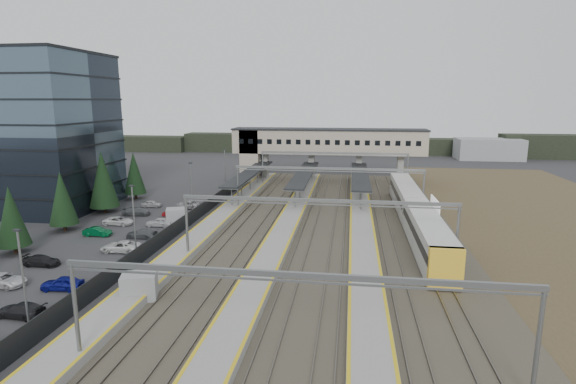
# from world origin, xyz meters

# --- Properties ---
(ground) EXTENTS (220.00, 220.00, 0.00)m
(ground) POSITION_xyz_m (0.00, 0.00, 0.00)
(ground) COLOR #2B2B2D
(ground) RESTS_ON ground
(office_building) EXTENTS (24.30, 18.30, 24.30)m
(office_building) POSITION_xyz_m (-36.00, 12.00, 12.19)
(office_building) COLOR #3D5160
(office_building) RESTS_ON ground
(conifer_row) EXTENTS (4.42, 49.82, 9.50)m
(conifer_row) POSITION_xyz_m (-22.00, -3.86, 4.84)
(conifer_row) COLOR black
(conifer_row) RESTS_ON ground
(car_park) EXTENTS (10.48, 44.53, 1.30)m
(car_park) POSITION_xyz_m (-13.27, -6.73, 0.59)
(car_park) COLOR silver
(car_park) RESTS_ON ground
(lampposts) EXTENTS (0.50, 53.25, 8.07)m
(lampposts) POSITION_xyz_m (-8.00, 1.25, 4.34)
(lampposts) COLOR slate
(lampposts) RESTS_ON ground
(fence) EXTENTS (0.08, 90.00, 2.00)m
(fence) POSITION_xyz_m (-6.50, 5.00, 1.00)
(fence) COLOR #26282B
(fence) RESTS_ON ground
(relay_cabin_near) EXTENTS (3.41, 2.90, 2.42)m
(relay_cabin_near) POSITION_xyz_m (-2.45, -18.52, 1.21)
(relay_cabin_near) COLOR gray
(relay_cabin_near) RESTS_ON ground
(relay_cabin_far) EXTENTS (3.16, 2.89, 2.38)m
(relay_cabin_far) POSITION_xyz_m (-8.42, 4.71, 1.19)
(relay_cabin_far) COLOR gray
(relay_cabin_far) RESTS_ON ground
(rail_corridor) EXTENTS (34.00, 90.00, 0.92)m
(rail_corridor) POSITION_xyz_m (9.34, 5.00, 0.29)
(rail_corridor) COLOR #363229
(rail_corridor) RESTS_ON ground
(canopies) EXTENTS (23.10, 30.00, 3.28)m
(canopies) POSITION_xyz_m (7.00, 27.00, 3.92)
(canopies) COLOR black
(canopies) RESTS_ON ground
(footbridge) EXTENTS (40.40, 6.40, 11.20)m
(footbridge) POSITION_xyz_m (7.70, 42.00, 7.93)
(footbridge) COLOR #AC9F8A
(footbridge) RESTS_ON ground
(gantries) EXTENTS (28.40, 62.28, 7.17)m
(gantries) POSITION_xyz_m (12.00, 3.00, 6.00)
(gantries) COLOR slate
(gantries) RESTS_ON ground
(train) EXTENTS (3.08, 42.88, 3.88)m
(train) POSITION_xyz_m (24.00, 7.76, 2.21)
(train) COLOR beige
(train) RESTS_ON ground
(billboard) EXTENTS (0.24, 5.63, 4.71)m
(billboard) POSITION_xyz_m (26.15, 5.27, 3.14)
(billboard) COLOR slate
(billboard) RESTS_ON ground
(treeline_far) EXTENTS (170.00, 19.00, 7.00)m
(treeline_far) POSITION_xyz_m (23.81, 92.28, 2.95)
(treeline_far) COLOR black
(treeline_far) RESTS_ON ground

